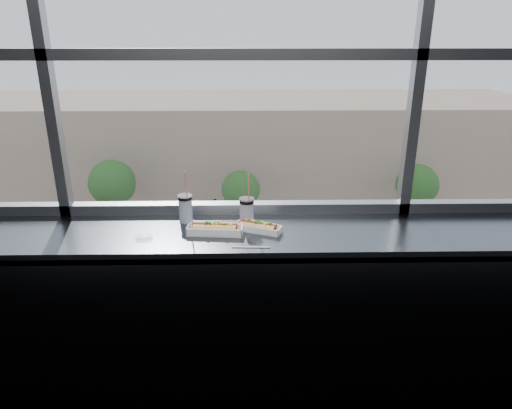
{
  "coord_description": "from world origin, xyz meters",
  "views": [
    {
      "loc": [
        0.07,
        -1.05,
        2.09
      ],
      "look_at": [
        0.11,
        1.23,
        1.25
      ],
      "focal_mm": 32.0,
      "sensor_mm": 36.0,
      "label": 1
    }
  ],
  "objects_px": {
    "soda_cup_left": "(185,207)",
    "pedestrian_d": "(359,212)",
    "soda_cup_right": "(247,211)",
    "wrapper": "(144,237)",
    "car_far_a": "(74,238)",
    "pedestrian_a": "(189,211)",
    "car_far_c": "(423,234)",
    "car_far_b": "(295,237)",
    "loose_straw": "(251,247)",
    "tree_right": "(417,185)",
    "tree_center": "(241,190)",
    "car_near_d": "(392,305)",
    "hotdog_tray_right": "(258,227)",
    "tree_left": "(112,183)",
    "car_near_c": "(207,308)",
    "pedestrian_b": "(216,208)",
    "car_near_b": "(123,310)",
    "hotdog_tray_left": "(215,229)"
  },
  "relations": [
    {
      "from": "pedestrian_a",
      "to": "loose_straw",
      "type": "bearing_deg",
      "value": -81.6
    },
    {
      "from": "loose_straw",
      "to": "pedestrian_d",
      "type": "distance_m",
      "value": 31.87
    },
    {
      "from": "car_far_a",
      "to": "pedestrian_a",
      "type": "distance_m",
      "value": 8.23
    },
    {
      "from": "loose_straw",
      "to": "car_near_c",
      "type": "bearing_deg",
      "value": 98.98
    },
    {
      "from": "loose_straw",
      "to": "soda_cup_left",
      "type": "bearing_deg",
      "value": 138.11
    },
    {
      "from": "loose_straw",
      "to": "tree_right",
      "type": "distance_m",
      "value": 32.18
    },
    {
      "from": "hotdog_tray_right",
      "to": "tree_left",
      "type": "bearing_deg",
      "value": 130.47
    },
    {
      "from": "loose_straw",
      "to": "tree_center",
      "type": "xyz_separation_m",
      "value": [
        -0.5,
        28.49,
        -9.19
      ]
    },
    {
      "from": "car_near_c",
      "to": "tree_left",
      "type": "relative_size",
      "value": 1.11
    },
    {
      "from": "hotdog_tray_right",
      "to": "car_far_c",
      "type": "relative_size",
      "value": 0.04
    },
    {
      "from": "soda_cup_right",
      "to": "wrapper",
      "type": "bearing_deg",
      "value": -162.83
    },
    {
      "from": "hotdog_tray_right",
      "to": "pedestrian_a",
      "type": "xyz_separation_m",
      "value": [
        -4.35,
        28.97,
        -11.02
      ]
    },
    {
      "from": "car_near_d",
      "to": "tree_center",
      "type": "height_order",
      "value": "tree_center"
    },
    {
      "from": "loose_straw",
      "to": "car_far_c",
      "type": "relative_size",
      "value": 0.03
    },
    {
      "from": "loose_straw",
      "to": "car_near_b",
      "type": "xyz_separation_m",
      "value": [
        -5.92,
        16.49,
        -11.11
      ]
    },
    {
      "from": "car_far_c",
      "to": "pedestrian_b",
      "type": "xyz_separation_m",
      "value": [
        -13.62,
        5.07,
        -0.02
      ]
    },
    {
      "from": "pedestrian_d",
      "to": "car_near_d",
      "type": "bearing_deg",
      "value": 174.06
    },
    {
      "from": "car_near_b",
      "to": "pedestrian_d",
      "type": "distance_m",
      "value": 18.63
    },
    {
      "from": "soda_cup_left",
      "to": "car_far_c",
      "type": "distance_m",
      "value": 28.96
    },
    {
      "from": "car_near_b",
      "to": "pedestrian_b",
      "type": "distance_m",
      "value": 13.54
    },
    {
      "from": "hotdog_tray_right",
      "to": "car_near_c",
      "type": "height_order",
      "value": "hotdog_tray_right"
    },
    {
      "from": "wrapper",
      "to": "pedestrian_d",
      "type": "height_order",
      "value": "wrapper"
    },
    {
      "from": "soda_cup_left",
      "to": "wrapper",
      "type": "distance_m",
      "value": 0.31
    },
    {
      "from": "hotdog_tray_left",
      "to": "tree_left",
      "type": "height_order",
      "value": "hotdog_tray_left"
    },
    {
      "from": "car_far_b",
      "to": "car_near_c",
      "type": "xyz_separation_m",
      "value": [
        -4.97,
        -8.0,
        -0.07
      ]
    },
    {
      "from": "loose_straw",
      "to": "pedestrian_d",
      "type": "relative_size",
      "value": 0.09
    },
    {
      "from": "car_far_b",
      "to": "pedestrian_d",
      "type": "height_order",
      "value": "pedestrian_d"
    },
    {
      "from": "soda_cup_right",
      "to": "tree_left",
      "type": "xyz_separation_m",
      "value": [
        -9.46,
        28.21,
        -8.72
      ]
    },
    {
      "from": "soda_cup_left",
      "to": "pedestrian_d",
      "type": "height_order",
      "value": "soda_cup_left"
    },
    {
      "from": "soda_cup_right",
      "to": "pedestrian_d",
      "type": "relative_size",
      "value": 0.15
    },
    {
      "from": "pedestrian_a",
      "to": "wrapper",
      "type": "bearing_deg",
      "value": -82.64
    },
    {
      "from": "wrapper",
      "to": "tree_right",
      "type": "relative_size",
      "value": 0.02
    },
    {
      "from": "car_near_b",
      "to": "tree_center",
      "type": "xyz_separation_m",
      "value": [
        5.42,
        12.0,
        1.92
      ]
    },
    {
      "from": "car_far_c",
      "to": "pedestrian_a",
      "type": "bearing_deg",
      "value": 69.76
    },
    {
      "from": "soda_cup_right",
      "to": "wrapper",
      "type": "distance_m",
      "value": 0.57
    },
    {
      "from": "hotdog_tray_right",
      "to": "car_near_d",
      "type": "relative_size",
      "value": 0.04
    },
    {
      "from": "pedestrian_a",
      "to": "tree_left",
      "type": "xyz_separation_m",
      "value": [
        -5.17,
        -0.69,
        2.36
      ]
    },
    {
      "from": "tree_center",
      "to": "car_far_c",
      "type": "bearing_deg",
      "value": -18.84
    },
    {
      "from": "tree_left",
      "to": "tree_right",
      "type": "xyz_separation_m",
      "value": [
        21.49,
        0.0,
        -0.29
      ]
    },
    {
      "from": "car_far_a",
      "to": "wrapper",
      "type": "bearing_deg",
      "value": -158.2
    },
    {
      "from": "car_near_d",
      "to": "soda_cup_right",
      "type": "bearing_deg",
      "value": 162.23
    },
    {
      "from": "car_far_b",
      "to": "tree_right",
      "type": "xyz_separation_m",
      "value": [
        9.04,
        4.0,
        2.11
      ]
    },
    {
      "from": "car_far_a",
      "to": "car_far_b",
      "type": "bearing_deg",
      "value": -91.54
    },
    {
      "from": "car_far_b",
      "to": "car_near_c",
      "type": "bearing_deg",
      "value": 142.77
    },
    {
      "from": "car_near_c",
      "to": "tree_left",
      "type": "height_order",
      "value": "tree_left"
    },
    {
      "from": "pedestrian_b",
      "to": "tree_center",
      "type": "relative_size",
      "value": 0.51
    },
    {
      "from": "soda_cup_right",
      "to": "car_near_c",
      "type": "bearing_deg",
      "value": 96.97
    },
    {
      "from": "car_near_d",
      "to": "tree_center",
      "type": "distance_m",
      "value": 14.17
    },
    {
      "from": "car_far_a",
      "to": "pedestrian_a",
      "type": "relative_size",
      "value": 2.89
    },
    {
      "from": "tree_right",
      "to": "car_far_c",
      "type": "bearing_deg",
      "value": -101.06
    }
  ]
}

